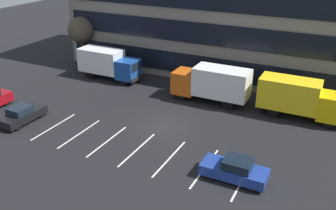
# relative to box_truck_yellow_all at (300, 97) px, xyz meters

# --- Properties ---
(ground_plane) EXTENTS (120.00, 120.00, 0.00)m
(ground_plane) POSITION_rel_box_truck_yellow_all_xyz_m (-10.06, -6.94, -1.98)
(ground_plane) COLOR black
(office_building) EXTENTS (38.14, 13.90, 14.40)m
(office_building) POSITION_rel_box_truck_yellow_all_xyz_m (-10.06, 11.02, 5.22)
(office_building) COLOR slate
(office_building) RESTS_ON ground_plane
(lot_markings) EXTENTS (16.94, 5.40, 0.01)m
(lot_markings) POSITION_rel_box_truck_yellow_all_xyz_m (-10.06, -11.35, -1.97)
(lot_markings) COLOR silver
(lot_markings) RESTS_ON ground_plane
(box_truck_yellow_all) EXTENTS (7.58, 2.51, 3.51)m
(box_truck_yellow_all) POSITION_rel_box_truck_yellow_all_xyz_m (0.00, 0.00, 0.00)
(box_truck_yellow_all) COLOR yellow
(box_truck_yellow_all) RESTS_ON ground_plane
(box_truck_orange) EXTENTS (7.71, 2.55, 3.57)m
(box_truck_orange) POSITION_rel_box_truck_yellow_all_xyz_m (-8.23, -0.18, 0.03)
(box_truck_orange) COLOR #D85914
(box_truck_orange) RESTS_ON ground_plane
(box_truck_blue) EXTENTS (7.30, 2.42, 3.38)m
(box_truck_blue) POSITION_rel_box_truck_yellow_all_xyz_m (-21.10, 0.65, -0.07)
(box_truck_blue) COLOR #194799
(box_truck_blue) RESTS_ON ground_plane
(sedan_navy) EXTENTS (4.43, 1.86, 1.59)m
(sedan_navy) POSITION_rel_box_truck_yellow_all_xyz_m (-2.19, -11.67, -1.23)
(sedan_navy) COLOR navy
(sedan_navy) RESTS_ON ground_plane
(sedan_black) EXTENTS (1.79, 4.27, 1.53)m
(sedan_black) POSITION_rel_box_truck_yellow_all_xyz_m (-21.49, -11.91, -1.26)
(sedan_black) COLOR black
(sedan_black) RESTS_ON ground_plane
(bare_tree) EXTENTS (3.23, 3.23, 6.06)m
(bare_tree) POSITION_rel_box_truck_yellow_all_xyz_m (-27.06, 3.62, 2.45)
(bare_tree) COLOR #473323
(bare_tree) RESTS_ON ground_plane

